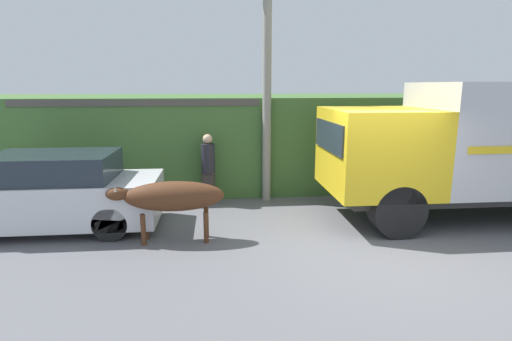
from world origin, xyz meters
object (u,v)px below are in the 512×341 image
at_px(cargo_truck, 493,144).
at_px(brown_cow, 172,197).
at_px(parked_suv, 51,193).
at_px(utility_pole, 267,80).
at_px(pedestrian_on_hill, 208,166).

relative_size(cargo_truck, brown_cow, 3.20).
relative_size(brown_cow, parked_suv, 0.50).
xyz_separation_m(cargo_truck, parked_suv, (-9.29, 0.17, -0.90)).
relative_size(cargo_truck, parked_suv, 1.60).
relative_size(brown_cow, utility_pole, 0.37).
bearing_deg(parked_suv, brown_cow, -16.46).
bearing_deg(pedestrian_on_hill, utility_pole, -145.62).
bearing_deg(brown_cow, utility_pole, 64.96).
bearing_deg(pedestrian_on_hill, cargo_truck, -169.06).
distance_m(parked_suv, utility_pole, 5.41).
distance_m(brown_cow, utility_pole, 3.98).
bearing_deg(utility_pole, parked_suv, -159.39).
relative_size(cargo_truck, pedestrian_on_hill, 3.98).
relative_size(pedestrian_on_hill, utility_pole, 0.30).
height_order(pedestrian_on_hill, utility_pole, utility_pole).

